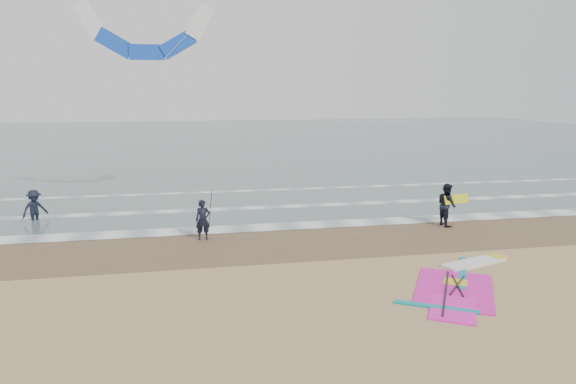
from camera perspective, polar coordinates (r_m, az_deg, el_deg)
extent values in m
plane|color=tan|center=(15.22, 9.87, -11.60)|extent=(120.00, 120.00, 0.00)
cube|color=#47605E|center=(61.57, -5.99, 5.77)|extent=(120.00, 80.00, 0.02)
cube|color=brown|center=(20.60, 4.02, -5.29)|extent=(120.00, 5.00, 0.01)
cube|color=white|center=(22.65, 2.60, -3.67)|extent=(120.00, 1.20, 0.02)
cube|color=white|center=(26.25, 0.70, -1.57)|extent=(120.00, 0.70, 0.02)
cube|color=white|center=(30.58, -0.97, 0.27)|extent=(120.00, 0.50, 0.01)
cube|color=white|center=(18.83, 19.94, -7.40)|extent=(2.55, 1.35, 0.12)
cube|color=yellow|center=(19.67, 22.19, -6.75)|extent=(0.61, 0.70, 0.13)
cube|color=#FF20B9|center=(16.38, 18.02, -10.24)|extent=(3.47, 3.84, 0.04)
cube|color=#FF20B9|center=(15.00, 17.86, -12.25)|extent=(1.92, 2.14, 0.05)
cube|color=#0C8C99|center=(17.89, 18.86, -8.42)|extent=(1.77, 2.86, 0.05)
cube|color=#0C8C99|center=(14.98, 16.13, -12.17)|extent=(2.08, 1.33, 0.05)
cube|color=yellow|center=(16.92, 18.11, -9.52)|extent=(0.90, 0.86, 0.05)
cylinder|color=black|center=(16.03, 17.10, -10.55)|extent=(1.84, 3.12, 0.06)
cylinder|color=black|center=(16.62, 18.31, -9.76)|extent=(1.22, 1.35, 0.04)
cylinder|color=black|center=(16.62, 18.31, -9.76)|extent=(0.59, 1.71, 0.04)
imported|color=black|center=(20.63, -9.44, -3.08)|extent=(0.62, 0.44, 1.62)
imported|color=black|center=(23.49, 17.20, -1.34)|extent=(0.79, 0.97, 1.88)
imported|color=black|center=(25.96, -26.39, -0.97)|extent=(1.30, 1.25, 1.78)
cylinder|color=black|center=(20.55, -8.63, -2.03)|extent=(0.17, 0.86, 1.82)
cube|color=yellow|center=(23.54, 18.21, -0.75)|extent=(1.30, 0.51, 0.39)
cube|color=white|center=(27.08, -21.23, 17.50)|extent=(1.50, 0.18, 1.85)
cube|color=blue|center=(26.81, -18.69, 15.40)|extent=(1.85, 0.19, 1.50)
cube|color=blue|center=(26.63, -15.37, 14.75)|extent=(1.71, 0.19, 0.75)
cube|color=blue|center=(26.60, -12.11, 15.77)|extent=(1.85, 0.19, 1.50)
cube|color=white|center=(26.71, -9.76, 18.17)|extent=(1.50, 0.18, 1.85)
cylinder|color=beige|center=(26.15, -23.84, 8.80)|extent=(2.63, 2.05, 7.96)
cylinder|color=beige|center=(25.70, -18.19, 9.17)|extent=(7.77, 2.05, 7.96)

